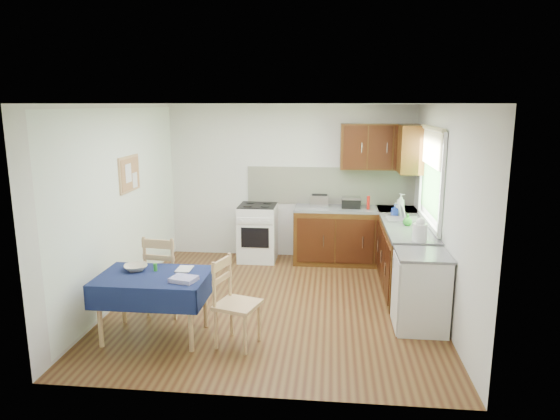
# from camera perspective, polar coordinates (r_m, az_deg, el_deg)

# --- Properties ---
(floor) EXTENTS (4.20, 4.20, 0.00)m
(floor) POSITION_cam_1_polar(r_m,az_deg,el_deg) (6.50, -0.46, -10.59)
(floor) COLOR #472612
(floor) RESTS_ON ground
(ceiling) EXTENTS (4.00, 4.20, 0.02)m
(ceiling) POSITION_cam_1_polar(r_m,az_deg,el_deg) (6.00, -0.50, 12.04)
(ceiling) COLOR silver
(ceiling) RESTS_ON wall_back
(wall_back) EXTENTS (4.00, 0.02, 2.50)m
(wall_back) POSITION_cam_1_polar(r_m,az_deg,el_deg) (8.18, 1.18, 3.24)
(wall_back) COLOR silver
(wall_back) RESTS_ON ground
(wall_front) EXTENTS (4.00, 0.02, 2.50)m
(wall_front) POSITION_cam_1_polar(r_m,az_deg,el_deg) (4.11, -3.78, -5.65)
(wall_front) COLOR silver
(wall_front) RESTS_ON ground
(wall_left) EXTENTS (0.02, 4.20, 2.50)m
(wall_left) POSITION_cam_1_polar(r_m,az_deg,el_deg) (6.65, -17.86, 0.62)
(wall_left) COLOR white
(wall_left) RESTS_ON ground
(wall_right) EXTENTS (0.02, 4.20, 2.50)m
(wall_right) POSITION_cam_1_polar(r_m,az_deg,el_deg) (6.23, 18.13, -0.13)
(wall_right) COLOR silver
(wall_right) RESTS_ON ground
(base_cabinets) EXTENTS (1.90, 2.30, 0.86)m
(base_cabinets) POSITION_cam_1_polar(r_m,az_deg,el_deg) (7.54, 10.97, -4.13)
(base_cabinets) COLOR #341909
(base_cabinets) RESTS_ON ground
(worktop_back) EXTENTS (1.90, 0.60, 0.04)m
(worktop_back) POSITION_cam_1_polar(r_m,az_deg,el_deg) (7.93, 8.56, 0.12)
(worktop_back) COLOR slate
(worktop_back) RESTS_ON base_cabinets
(worktop_right) EXTENTS (0.60, 1.70, 0.04)m
(worktop_right) POSITION_cam_1_polar(r_m,az_deg,el_deg) (6.88, 14.38, -1.96)
(worktop_right) COLOR slate
(worktop_right) RESTS_ON base_cabinets
(worktop_corner) EXTENTS (0.60, 0.60, 0.04)m
(worktop_corner) POSITION_cam_1_polar(r_m,az_deg,el_deg) (7.99, 13.22, 0.01)
(worktop_corner) COLOR slate
(worktop_corner) RESTS_ON base_cabinets
(splashback) EXTENTS (2.70, 0.02, 0.60)m
(splashback) POSITION_cam_1_polar(r_m,az_deg,el_deg) (8.15, 5.73, 2.79)
(splashback) COLOR white
(splashback) RESTS_ON wall_back
(upper_cabinets) EXTENTS (1.20, 0.85, 0.70)m
(upper_cabinets) POSITION_cam_1_polar(r_m,az_deg,el_deg) (7.83, 12.28, 7.00)
(upper_cabinets) COLOR #341909
(upper_cabinets) RESTS_ON wall_back
(stove) EXTENTS (0.60, 0.61, 0.92)m
(stove) POSITION_cam_1_polar(r_m,az_deg,el_deg) (8.11, -2.55, -2.56)
(stove) COLOR silver
(stove) RESTS_ON ground
(window) EXTENTS (0.04, 1.48, 1.26)m
(window) POSITION_cam_1_polar(r_m,az_deg,el_deg) (6.84, 16.91, 4.38)
(window) COLOR #295723
(window) RESTS_ON wall_right
(fridge) EXTENTS (0.58, 0.60, 0.89)m
(fridge) POSITION_cam_1_polar(r_m,az_deg,el_deg) (5.88, 15.82, -8.93)
(fridge) COLOR silver
(fridge) RESTS_ON ground
(corkboard) EXTENTS (0.04, 0.62, 0.47)m
(corkboard) POSITION_cam_1_polar(r_m,az_deg,el_deg) (6.85, -16.83, 3.97)
(corkboard) COLOR tan
(corkboard) RESTS_ON wall_left
(dining_table) EXTENTS (1.17, 0.79, 0.71)m
(dining_table) POSITION_cam_1_polar(r_m,az_deg,el_deg) (5.58, -14.26, -8.23)
(dining_table) COLOR #101343
(dining_table) RESTS_ON ground
(chair_far) EXTENTS (0.49, 0.49, 0.99)m
(chair_far) POSITION_cam_1_polar(r_m,az_deg,el_deg) (6.17, -13.03, -6.97)
(chair_far) COLOR tan
(chair_far) RESTS_ON ground
(chair_near) EXTENTS (0.52, 0.52, 0.94)m
(chair_near) POSITION_cam_1_polar(r_m,az_deg,el_deg) (5.31, -5.34, -10.15)
(chair_near) COLOR tan
(chair_near) RESTS_ON ground
(toaster) EXTENTS (0.28, 0.17, 0.22)m
(toaster) POSITION_cam_1_polar(r_m,az_deg,el_deg) (7.89, 4.54, 1.03)
(toaster) COLOR #AFAFB4
(toaster) RESTS_ON worktop_back
(sandwich_press) EXTENTS (0.29, 0.25, 0.17)m
(sandwich_press) POSITION_cam_1_polar(r_m,az_deg,el_deg) (7.92, 8.12, 0.87)
(sandwich_press) COLOR black
(sandwich_press) RESTS_ON worktop_back
(sauce_bottle) EXTENTS (0.05, 0.05, 0.21)m
(sauce_bottle) POSITION_cam_1_polar(r_m,az_deg,el_deg) (7.83, 10.06, 0.83)
(sauce_bottle) COLOR red
(sauce_bottle) RESTS_ON worktop_back
(yellow_packet) EXTENTS (0.15, 0.12, 0.17)m
(yellow_packet) POSITION_cam_1_polar(r_m,az_deg,el_deg) (7.99, 8.62, 0.95)
(yellow_packet) COLOR yellow
(yellow_packet) RESTS_ON worktop_back
(dish_rack) EXTENTS (0.44, 0.34, 0.21)m
(dish_rack) POSITION_cam_1_polar(r_m,az_deg,el_deg) (7.23, 13.84, -0.91)
(dish_rack) COLOR gray
(dish_rack) RESTS_ON worktop_right
(kettle) EXTENTS (0.17, 0.17, 0.29)m
(kettle) POSITION_cam_1_polar(r_m,az_deg,el_deg) (6.13, 15.71, -2.31)
(kettle) COLOR silver
(kettle) RESTS_ON worktop_right
(cup) EXTENTS (0.16, 0.16, 0.10)m
(cup) POSITION_cam_1_polar(r_m,az_deg,el_deg) (7.93, 13.36, 0.43)
(cup) COLOR silver
(cup) RESTS_ON worktop_back
(soap_bottle_a) EXTENTS (0.17, 0.17, 0.32)m
(soap_bottle_a) POSITION_cam_1_polar(r_m,az_deg,el_deg) (7.51, 13.62, 0.63)
(soap_bottle_a) COLOR silver
(soap_bottle_a) RESTS_ON worktop_right
(soap_bottle_b) EXTENTS (0.10, 0.09, 0.18)m
(soap_bottle_b) POSITION_cam_1_polar(r_m,az_deg,el_deg) (7.42, 12.98, -0.03)
(soap_bottle_b) COLOR #1D3EAC
(soap_bottle_b) RESTS_ON worktop_right
(soap_bottle_c) EXTENTS (0.13, 0.13, 0.16)m
(soap_bottle_c) POSITION_cam_1_polar(r_m,az_deg,el_deg) (6.89, 14.38, -1.09)
(soap_bottle_c) COLOR green
(soap_bottle_c) RESTS_ON worktop_right
(plate_bowl) EXTENTS (0.33, 0.33, 0.06)m
(plate_bowl) POSITION_cam_1_polar(r_m,az_deg,el_deg) (5.74, -16.16, -6.33)
(plate_bowl) COLOR beige
(plate_bowl) RESTS_ON dining_table
(book) EXTENTS (0.17, 0.23, 0.02)m
(book) POSITION_cam_1_polar(r_m,az_deg,el_deg) (5.66, -11.68, -6.62)
(book) COLOR white
(book) RESTS_ON dining_table
(spice_jar) EXTENTS (0.04, 0.04, 0.08)m
(spice_jar) POSITION_cam_1_polar(r_m,az_deg,el_deg) (5.66, -14.06, -6.37)
(spice_jar) COLOR green
(spice_jar) RESTS_ON dining_table
(tea_towel) EXTENTS (0.30, 0.26, 0.05)m
(tea_towel) POSITION_cam_1_polar(r_m,az_deg,el_deg) (5.28, -10.95, -7.77)
(tea_towel) COLOR navy
(tea_towel) RESTS_ON dining_table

